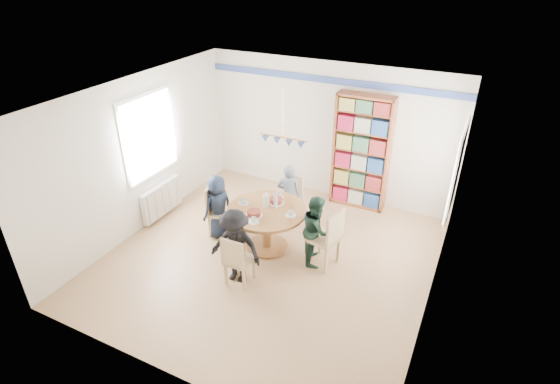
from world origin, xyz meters
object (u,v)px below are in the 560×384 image
Objects in this scene: person_far at (289,195)px; radiator at (162,199)px; chair_left at (216,208)px; person_right at (316,230)px; chair_far at (291,196)px; bookshelf at (361,154)px; person_left at (218,206)px; dining_table at (267,219)px; chair_right at (328,236)px; person_near at (235,246)px; chair_near at (237,259)px.

radiator is at bearing 0.01° from person_far.
chair_left is 0.78× the size of person_right.
bookshelf is at bearing 48.36° from chair_far.
person_left is at bearing 71.34° from person_right.
bookshelf is (1.93, 2.06, 0.59)m from chair_left.
chair_left is at bearing -0.98° from radiator.
dining_table is 0.86m from person_right.
chair_right is 0.86× the size of person_right.
person_left is at bearing -131.58° from bookshelf.
chair_right is at bearing -42.20° from chair_far.
bookshelf reaches higher than radiator.
person_near is (0.97, -0.94, 0.11)m from chair_left.
chair_left is 1.48m from chair_near.
chair_left is at bearing -134.48° from chair_far.
chair_far is (0.97, 0.99, -0.02)m from chair_left.
chair_left is at bearing -99.85° from person_left.
person_right reaches higher than chair_right.
dining_table is 1.29× the size of chair_right.
chair_far is (-0.03, 1.00, -0.07)m from dining_table.
bookshelf reaches higher than chair_far.
person_left is 0.98× the size of person_right.
radiator is at bearing 179.24° from dining_table.
person_left is at bearing -2.48° from radiator.
chair_left reaches higher than dining_table.
dining_table is 1.07× the size of person_near.
person_left reaches higher than chair_far.
person_far is at bearing 25.93° from person_right.
chair_near is at bearing -135.14° from chair_right.
person_far is at bearing 90.61° from dining_table.
radiator is at bearing 179.37° from chair_right.
bookshelf is (0.96, 3.00, 0.48)m from person_near.
person_near reaches higher than chair_near.
radiator is 0.87× the size of person_left.
person_left is 0.52× the size of bookshelf.
person_near reaches higher than chair_far.
person_right is at bearing 110.93° from person_left.
chair_near is at bearing -25.04° from radiator.
person_far is (-1.09, 0.87, 0.03)m from chair_right.
chair_far is at bearing 157.35° from person_left.
person_far is (2.23, 0.83, 0.23)m from radiator.
person_far is at bearing -127.61° from bookshelf.
person_right reaches higher than chair_near.
radiator is 3.11m from person_right.
chair_left is 0.91× the size of chair_right.
chair_right is at bearing -122.28° from person_right.
person_far is 0.52× the size of bookshelf.
chair_near is 1.41m from person_left.
chair_left is 2.88m from bookshelf.
bookshelf is at bearing 65.94° from dining_table.
radiator is 0.86× the size of person_far.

